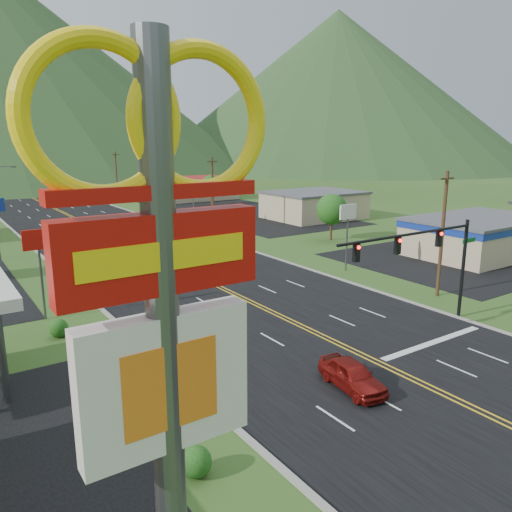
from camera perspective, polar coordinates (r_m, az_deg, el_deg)
pylon_sign at (r=8.97m, az=-10.62°, el=-6.56°), size 4.32×0.60×14.00m
traffic_signal at (r=34.00m, az=19.07°, el=0.59°), size 13.10×0.43×7.00m
building_east_near at (r=59.80m, az=24.14°, el=2.32°), size 15.40×10.40×4.10m
building_east_mid at (r=80.82m, az=6.65°, el=5.83°), size 14.40×11.40×4.30m
building_east_far at (r=107.74m, az=-7.31°, el=7.67°), size 16.40×12.40×4.50m
pole_sign_west_a at (r=37.05m, az=-23.58°, el=0.75°), size 2.00×0.18×6.40m
pole_sign_east_a at (r=47.98m, az=10.45°, el=4.23°), size 2.00×0.18×6.40m
pole_sign_east_b at (r=74.08m, az=-7.22°, el=7.41°), size 2.00×0.18×6.40m
tree_east_a at (r=62.89m, az=8.65°, el=5.30°), size 3.84×3.84×5.82m
tree_east_b at (r=96.09m, az=-5.14°, el=8.05°), size 3.84×3.84×5.82m
utility_pole_a at (r=41.93m, az=20.52°, el=2.45°), size 1.60×0.28×10.00m
utility_pole_b at (r=69.91m, az=-4.98°, el=7.19°), size 1.60×0.28×10.00m
utility_pole_c at (r=106.54m, az=-15.65°, el=8.79°), size 1.60×0.28×10.00m
utility_pole_d at (r=144.96m, az=-20.80°, el=9.45°), size 1.60×0.28×10.00m
mountain_ne at (r=248.79m, az=9.13°, el=18.20°), size 180.00×180.00×70.00m
car_red_near at (r=26.22m, az=10.93°, el=-13.30°), size 2.26×4.42×1.44m
car_dark_mid at (r=51.09m, az=-13.62°, el=-0.26°), size 2.30×5.48×1.58m
car_red_far at (r=74.75m, az=-12.93°, el=3.83°), size 1.75×4.07×1.30m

